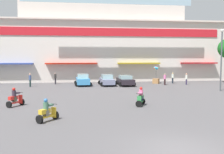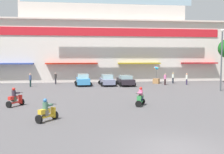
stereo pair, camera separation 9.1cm
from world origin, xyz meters
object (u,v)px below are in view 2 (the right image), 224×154
Objects in this scene: parked_car_2 at (125,80)px; pedestrian_0 at (187,78)px; parked_car_0 at (83,80)px; scooter_rider_5 at (47,112)px; parked_car_1 at (107,80)px; pedestrian_3 at (173,77)px; pedestrian_2 at (30,79)px; balloon_vendor_cart at (156,76)px; scooter_rider_0 at (140,98)px; pedestrian_1 at (165,79)px; streetlamp_near at (222,55)px; scooter_rider_1 at (15,99)px; pedestrian_4 at (56,78)px.

pedestrian_0 is at bearing -0.81° from parked_car_2.
scooter_rider_5 is (-2.49, -19.72, -0.20)m from parked_car_0.
parked_car_1 is 2.65× the size of pedestrian_3.
scooter_rider_5 is 19.57m from pedestrian_2.
balloon_vendor_cart reaches higher than parked_car_0.
parked_car_1 is at bearing 94.26° from scooter_rider_0.
scooter_rider_0 is 0.95× the size of pedestrian_3.
parked_car_1 is at bearing 176.56° from pedestrian_1.
parked_car_0 is 10.93m from balloon_vendor_cart.
parked_car_0 reaches higher than parked_car_2.
balloon_vendor_cart is at bearing -178.01° from pedestrian_3.
streetlamp_near reaches higher than pedestrian_3.
streetlamp_near is (11.39, 7.59, 3.51)m from scooter_rider_0.
pedestrian_3 is at bearing 121.94° from pedestrian_0.
scooter_rider_1 is (-8.98, -14.15, -0.12)m from parked_car_1.
scooter_rider_5 is 0.83× the size of pedestrian_2.
pedestrian_2 reaches higher than parked_car_2.
pedestrian_3 is at bearing 39.38° from scooter_rider_1.
pedestrian_2 is 1.05× the size of pedestrian_4.
scooter_rider_0 is at bearing -146.31° from streetlamp_near.
balloon_vendor_cart is (-5.00, 8.98, -3.03)m from streetlamp_near.
scooter_rider_0 is at bearing -115.82° from pedestrian_1.
pedestrian_3 is at bearing -3.16° from pedestrian_4.
scooter_rider_5 is at bearing -113.75° from parked_car_2.
scooter_rider_0 is at bearing -95.41° from parked_car_2.
scooter_rider_1 is 0.87× the size of pedestrian_2.
parked_car_2 is 2.71× the size of pedestrian_1.
scooter_rider_1 is at bearing -122.40° from parked_car_1.
parked_car_0 is 2.38× the size of pedestrian_2.
parked_car_1 is 2.93× the size of scooter_rider_5.
scooter_rider_0 reaches higher than parked_car_2.
parked_car_1 is 0.98× the size of parked_car_2.
streetlamp_near is (21.50, 6.62, 3.51)m from scooter_rider_1.
streetlamp_near is at bearing -58.51° from pedestrian_1.
pedestrian_4 is at bearing 163.64° from parked_car_2.
pedestrian_3 is at bearing 5.25° from pedestrian_2.
scooter_rider_5 is at bearing -148.55° from scooter_rider_0.
pedestrian_1 is (8.21, -0.49, 0.16)m from parked_car_1.
pedestrian_0 is 21.73m from pedestrian_2.
parked_car_1 is at bearing 57.60° from scooter_rider_1.
scooter_rider_1 is at bearing -84.47° from pedestrian_2.
parked_car_2 is 8.89m from pedestrian_0.
streetlamp_near is at bearing -81.03° from pedestrian_0.
streetlamp_near is (22.84, -7.19, 3.12)m from pedestrian_2.
parked_car_0 is 2.74× the size of scooter_rider_1.
parked_car_2 is 5.69m from pedestrian_1.
scooter_rider_5 is at bearing -126.63° from pedestrian_1.
scooter_rider_1 is at bearing -140.62° from pedestrian_3.
scooter_rider_0 is 0.94× the size of pedestrian_0.
parked_car_1 is at bearing -169.08° from balloon_vendor_cart.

